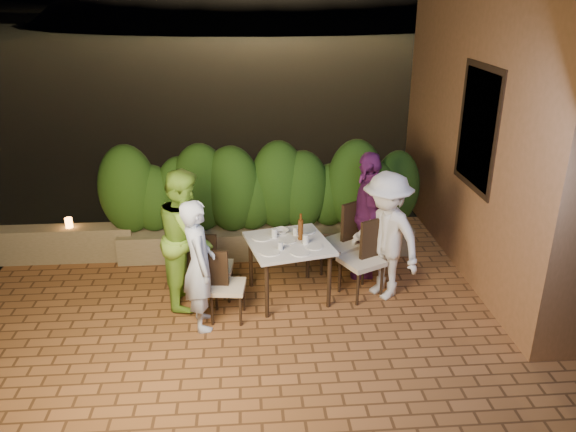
{
  "coord_description": "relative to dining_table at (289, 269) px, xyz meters",
  "views": [
    {
      "loc": [
        -0.07,
        -5.11,
        3.61
      ],
      "look_at": [
        0.41,
        1.14,
        1.05
      ],
      "focal_mm": 35.0,
      "sensor_mm": 36.0,
      "label": 1
    }
  ],
  "objects": [
    {
      "name": "ground",
      "position": [
        -0.41,
        -1.04,
        -0.4
      ],
      "size": [
        400.0,
        400.0,
        0.0
      ],
      "primitive_type": "plane",
      "color": "black",
      "rests_on": "ground"
    },
    {
      "name": "terrace_floor",
      "position": [
        -0.41,
        -0.54,
        -0.45
      ],
      "size": [
        7.0,
        6.0,
        0.15
      ],
      "primitive_type": "cube",
      "color": "brown",
      "rests_on": "ground"
    },
    {
      "name": "building_wall",
      "position": [
        3.19,
        0.96,
        2.12
      ],
      "size": [
        1.6,
        5.0,
        5.0
      ],
      "primitive_type": "cube",
      "color": "#A26B40",
      "rests_on": "ground"
    },
    {
      "name": "window_pane",
      "position": [
        2.41,
        0.46,
        1.62
      ],
      "size": [
        0.08,
        1.0,
        1.4
      ],
      "primitive_type": "cube",
      "color": "black",
      "rests_on": "building_wall"
    },
    {
      "name": "window_frame",
      "position": [
        2.4,
        0.46,
        1.62
      ],
      "size": [
        0.06,
        1.15,
        1.55
      ],
      "primitive_type": "cube",
      "color": "black",
      "rests_on": "building_wall"
    },
    {
      "name": "planter",
      "position": [
        -0.21,
        1.26,
        -0.17
      ],
      "size": [
        4.2,
        0.55,
        0.4
      ],
      "primitive_type": "cube",
      "color": "#796B4D",
      "rests_on": "ground"
    },
    {
      "name": "hedge",
      "position": [
        -0.21,
        1.26,
        0.57
      ],
      "size": [
        4.0,
        0.7,
        1.1
      ],
      "primitive_type": null,
      "color": "#204212",
      "rests_on": "planter"
    },
    {
      "name": "parapet",
      "position": [
        -3.21,
        1.26,
        -0.12
      ],
      "size": [
        2.2,
        0.3,
        0.5
      ],
      "primitive_type": "cube",
      "color": "#796B4D",
      "rests_on": "ground"
    },
    {
      "name": "hill",
      "position": [
        1.59,
        58.96,
        -4.38
      ],
      "size": [
        52.0,
        40.0,
        22.0
      ],
      "primitive_type": "ellipsoid",
      "color": "black",
      "rests_on": "ground"
    },
    {
      "name": "dining_table",
      "position": [
        0.0,
        0.0,
        0.0
      ],
      "size": [
        1.12,
        1.12,
        0.75
      ],
      "primitive_type": null,
      "rotation": [
        0.0,
        0.0,
        0.23
      ],
      "color": "white",
      "rests_on": "ground"
    },
    {
      "name": "plate_nw",
      "position": [
        -0.24,
        -0.27,
        0.38
      ],
      "size": [
        0.24,
        0.24,
        0.01
      ],
      "primitive_type": "cylinder",
      "color": "white",
      "rests_on": "dining_table"
    },
    {
      "name": "plate_sw",
      "position": [
        -0.32,
        0.14,
        0.38
      ],
      "size": [
        0.24,
        0.24,
        0.01
      ],
      "primitive_type": "cylinder",
      "color": "white",
      "rests_on": "dining_table"
    },
    {
      "name": "plate_ne",
      "position": [
        0.29,
        -0.17,
        0.38
      ],
      "size": [
        0.21,
        0.21,
        0.01
      ],
      "primitive_type": "cylinder",
      "color": "white",
      "rests_on": "dining_table"
    },
    {
      "name": "plate_se",
      "position": [
        0.24,
        0.31,
        0.38
      ],
      "size": [
        0.24,
        0.24,
        0.01
      ],
      "primitive_type": "cylinder",
      "color": "white",
      "rests_on": "dining_table"
    },
    {
      "name": "plate_centre",
      "position": [
        -0.01,
        0.03,
        0.38
      ],
      "size": [
        0.2,
        0.2,
        0.01
      ],
      "primitive_type": "cylinder",
      "color": "white",
      "rests_on": "dining_table"
    },
    {
      "name": "plate_front",
      "position": [
        0.11,
        -0.32,
        0.38
      ],
      "size": [
        0.22,
        0.22,
        0.01
      ],
      "primitive_type": "cylinder",
      "color": "white",
      "rests_on": "dining_table"
    },
    {
      "name": "glass_nw",
      "position": [
        -0.11,
        -0.21,
        0.43
      ],
      "size": [
        0.06,
        0.06,
        0.1
      ],
      "primitive_type": "cylinder",
      "color": "silver",
      "rests_on": "dining_table"
    },
    {
      "name": "glass_sw",
      "position": [
        -0.16,
        0.14,
        0.44
      ],
      "size": [
        0.07,
        0.07,
        0.12
      ],
      "primitive_type": "cylinder",
      "color": "silver",
      "rests_on": "dining_table"
    },
    {
      "name": "glass_ne",
      "position": [
        0.2,
        -0.07,
        0.44
      ],
      "size": [
        0.07,
        0.07,
        0.12
      ],
      "primitive_type": "cylinder",
      "color": "silver",
      "rests_on": "dining_table"
    },
    {
      "name": "glass_se",
      "position": [
        0.1,
        0.19,
        0.43
      ],
      "size": [
        0.06,
        0.06,
        0.11
      ],
      "primitive_type": "cylinder",
      "color": "silver",
      "rests_on": "dining_table"
    },
    {
      "name": "beer_bottle",
      "position": [
        0.15,
        0.06,
        0.54
      ],
      "size": [
        0.07,
        0.07,
        0.34
      ],
      "primitive_type": null,
      "color": "#522A0D",
      "rests_on": "dining_table"
    },
    {
      "name": "bowl",
      "position": [
        -0.08,
        0.28,
        0.4
      ],
      "size": [
        0.26,
        0.26,
        0.05
      ],
      "primitive_type": "imported",
      "rotation": [
        0.0,
        0.0,
        0.57
      ],
      "color": "white",
      "rests_on": "dining_table"
    },
    {
      "name": "chair_left_front",
      "position": [
        -0.74,
        -0.44,
        0.06
      ],
      "size": [
        0.44,
        0.44,
        0.86
      ],
      "primitive_type": null,
      "rotation": [
        0.0,
        0.0,
        -0.11
      ],
      "color": "black",
      "rests_on": "ground"
    },
    {
      "name": "chair_left_back",
      "position": [
        -0.89,
        0.08,
        0.05
      ],
      "size": [
        0.42,
        0.42,
        0.84
      ],
      "primitive_type": null,
      "rotation": [
        0.0,
        0.0,
        -0.08
      ],
      "color": "black",
      "rests_on": "ground"
    },
    {
      "name": "chair_right_front",
      "position": [
        0.9,
        -0.03,
        0.12
      ],
      "size": [
        0.61,
        0.61,
        0.99
      ],
      "primitive_type": null,
      "rotation": [
        0.0,
        0.0,
        3.6
      ],
      "color": "black",
      "rests_on": "ground"
    },
    {
      "name": "chair_right_back",
      "position": [
        0.75,
        0.46,
        0.14
      ],
      "size": [
        0.66,
        0.66,
        1.03
      ],
      "primitive_type": null,
      "rotation": [
        0.0,
        0.0,
        3.68
      ],
      "color": "black",
      "rests_on": "ground"
    },
    {
      "name": "diner_blue",
      "position": [
        -1.04,
        -0.56,
        0.39
      ],
      "size": [
        0.48,
        0.62,
        1.53
      ],
      "primitive_type": "imported",
      "rotation": [
        0.0,
        0.0,
        1.78
      ],
      "color": "silver",
      "rests_on": "ground"
    },
    {
      "name": "diner_green",
      "position": [
        -1.22,
        0.02,
        0.47
      ],
      "size": [
        0.65,
        0.83,
        1.69
      ],
      "primitive_type": "imported",
      "rotation": [
        0.0,
        0.0,
        1.56
      ],
      "color": "#7EB93A",
      "rests_on": "ground"
    },
    {
      "name": "diner_white",
      "position": [
        1.18,
        -0.05,
        0.43
      ],
      "size": [
        1.08,
        1.2,
        1.62
      ],
      "primitive_type": "imported",
      "rotation": [
        0.0,
        0.0,
        -0.99
      ],
      "color": "silver",
      "rests_on": "ground"
    },
    {
      "name": "diner_purple",
      "position": [
        1.08,
        0.53,
        0.48
      ],
      "size": [
        0.51,
        1.04,
        1.71
      ],
      "primitive_type": "imported",
      "rotation": [
        0.0,
        0.0,
        -1.66
      ],
      "color": "#652163",
      "rests_on": "ground"
    },
    {
      "name": "parapet_lamp",
      "position": [
        -2.98,
        1.26,
        0.2
      ],
      "size": [
        0.1,
        0.1,
        0.14
      ],
      "primitive_type": "cylinder",
      "color": "orange",
      "rests_on": "parapet"
    }
  ]
}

